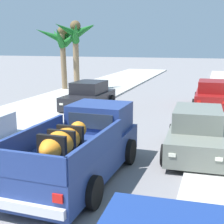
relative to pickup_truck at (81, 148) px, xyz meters
name	(u,v)px	position (x,y,z in m)	size (l,w,h in m)	color
sidewalk_left	(25,116)	(-5.62, 6.02, -0.75)	(5.15, 60.00, 0.12)	#B2AFA8
curb_left	(46,117)	(-4.44, 6.02, -0.76)	(0.16, 60.00, 0.10)	silver
pickup_truck	(81,148)	(0.00, 0.00, 0.00)	(2.30, 5.25, 1.80)	navy
car_left_near	(197,133)	(2.91, 2.93, -0.10)	(2.16, 4.32, 1.54)	slate
car_left_mid	(212,95)	(3.20, 11.56, -0.10)	(2.07, 4.28, 1.54)	maroon
car_left_far	(89,96)	(-3.33, 8.89, -0.10)	(2.08, 4.28, 1.54)	black
palm_tree_left_fore	(62,40)	(-7.91, 15.00, 3.01)	(3.92, 3.49, 4.89)	#846B4C
palm_tree_left_back	(76,35)	(-6.85, 15.15, 3.36)	(3.31, 3.83, 5.27)	#846B4C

